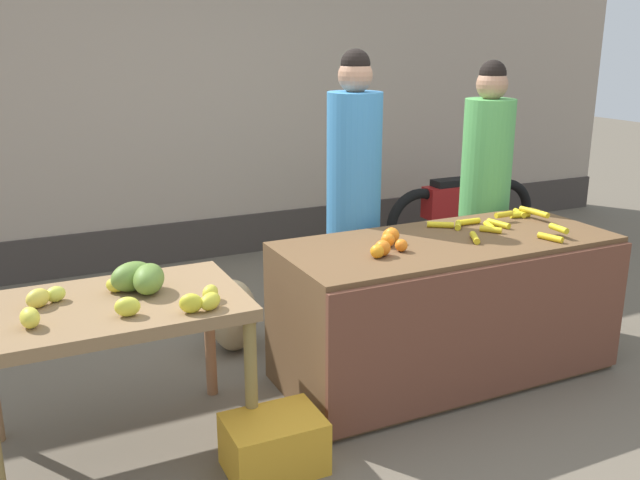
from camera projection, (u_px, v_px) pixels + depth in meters
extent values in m
plane|color=#665B4C|center=(372.00, 388.00, 3.96)|extent=(24.00, 24.00, 0.00)
cube|color=tan|center=(212.00, 78.00, 5.99)|extent=(8.92, 0.20, 3.16)
cube|color=#3F3833|center=(222.00, 237.00, 6.29)|extent=(8.92, 0.04, 0.36)
cube|color=brown|center=(444.00, 307.00, 4.04)|extent=(1.93, 0.80, 0.82)
cube|color=brown|center=(490.00, 334.00, 3.68)|extent=(1.93, 0.03, 0.76)
cube|color=olive|center=(112.00, 308.00, 3.18)|extent=(1.20, 0.76, 0.06)
cylinder|color=olive|center=(251.00, 389.00, 3.22)|extent=(0.06, 0.06, 0.70)
cylinder|color=#966241|center=(210.00, 336.00, 3.80)|extent=(0.06, 0.06, 0.70)
cylinder|color=yellow|center=(491.00, 230.00, 4.06)|extent=(0.11, 0.12, 0.04)
cylinder|color=yellow|center=(550.00, 238.00, 3.90)|extent=(0.08, 0.15, 0.04)
cylinder|color=gold|center=(458.00, 225.00, 4.15)|extent=(0.10, 0.12, 0.04)
cylinder|color=yellow|center=(469.00, 222.00, 4.23)|extent=(0.14, 0.04, 0.04)
cylinder|color=gold|center=(499.00, 224.00, 4.18)|extent=(0.06, 0.16, 0.04)
cylinder|color=gold|center=(440.00, 225.00, 4.16)|extent=(0.15, 0.12, 0.04)
cylinder|color=gold|center=(475.00, 238.00, 3.89)|extent=(0.11, 0.16, 0.04)
cylinder|color=gold|center=(520.00, 213.00, 4.43)|extent=(0.07, 0.14, 0.04)
cylinder|color=yellow|center=(490.00, 226.00, 4.13)|extent=(0.08, 0.13, 0.04)
cylinder|color=yellow|center=(520.00, 215.00, 4.39)|extent=(0.13, 0.06, 0.04)
cylinder|color=yellow|center=(540.00, 214.00, 4.30)|extent=(0.04, 0.13, 0.04)
cylinder|color=gold|center=(504.00, 215.00, 4.27)|extent=(0.12, 0.04, 0.04)
cylinder|color=gold|center=(559.00, 229.00, 3.96)|extent=(0.04, 0.13, 0.04)
cylinder|color=gold|center=(529.00, 211.00, 4.37)|extent=(0.06, 0.14, 0.04)
sphere|color=orange|center=(383.00, 248.00, 3.62)|extent=(0.08, 0.08, 0.08)
sphere|color=orange|center=(392.00, 235.00, 3.85)|extent=(0.09, 0.09, 0.09)
sphere|color=orange|center=(377.00, 251.00, 3.58)|extent=(0.07, 0.07, 0.07)
sphere|color=orange|center=(388.00, 240.00, 3.78)|extent=(0.08, 0.08, 0.08)
sphere|color=orange|center=(401.00, 245.00, 3.69)|extent=(0.07, 0.07, 0.07)
sphere|color=orange|center=(389.00, 236.00, 3.87)|extent=(0.07, 0.07, 0.07)
ellipsoid|color=yellow|center=(210.00, 293.00, 3.17)|extent=(0.11, 0.11, 0.08)
ellipsoid|color=yellow|center=(127.00, 307.00, 2.99)|extent=(0.12, 0.10, 0.09)
ellipsoid|color=yellow|center=(30.00, 318.00, 2.88)|extent=(0.09, 0.12, 0.09)
ellipsoid|color=yellow|center=(191.00, 303.00, 3.03)|extent=(0.12, 0.09, 0.09)
ellipsoid|color=#E6D048|center=(38.00, 298.00, 3.09)|extent=(0.14, 0.13, 0.09)
ellipsoid|color=yellow|center=(210.00, 301.00, 3.07)|extent=(0.14, 0.13, 0.08)
ellipsoid|color=#D8DE4B|center=(56.00, 294.00, 3.16)|extent=(0.11, 0.10, 0.07)
ellipsoid|color=yellow|center=(116.00, 285.00, 3.28)|extent=(0.12, 0.12, 0.07)
ellipsoid|color=olive|center=(149.00, 279.00, 3.26)|extent=(0.22, 0.26, 0.14)
ellipsoid|color=olive|center=(132.00, 276.00, 3.29)|extent=(0.26, 0.22, 0.14)
cylinder|color=#33333D|center=(352.00, 287.00, 4.51)|extent=(0.29, 0.29, 0.72)
cylinder|color=#3F8CCC|center=(354.00, 165.00, 4.28)|extent=(0.34, 0.34, 0.88)
sphere|color=tan|center=(355.00, 76.00, 4.13)|extent=(0.21, 0.21, 0.21)
sphere|color=black|center=(355.00, 64.00, 4.11)|extent=(0.18, 0.18, 0.18)
cylinder|color=#33333D|center=(480.00, 268.00, 4.93)|extent=(0.29, 0.29, 0.69)
cylinder|color=#59B259|center=(487.00, 162.00, 4.71)|extent=(0.34, 0.34, 0.84)
sphere|color=tan|center=(492.00, 84.00, 4.57)|extent=(0.21, 0.21, 0.21)
sphere|color=black|center=(493.00, 74.00, 4.55)|extent=(0.18, 0.18, 0.18)
torus|color=black|center=(503.00, 213.00, 6.54)|extent=(0.65, 0.09, 0.65)
torus|color=black|center=(418.00, 224.00, 6.15)|extent=(0.65, 0.09, 0.65)
cube|color=#A51919|center=(463.00, 199.00, 6.29)|extent=(0.80, 0.18, 0.28)
cube|color=black|center=(455.00, 183.00, 6.20)|extent=(0.44, 0.16, 0.08)
cylinder|color=gray|center=(502.00, 177.00, 6.42)|extent=(0.04, 0.04, 0.40)
cube|color=gold|center=(274.00, 444.00, 3.18)|extent=(0.44, 0.32, 0.26)
ellipsoid|color=tan|center=(233.00, 315.00, 4.39)|extent=(0.43, 0.45, 0.46)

